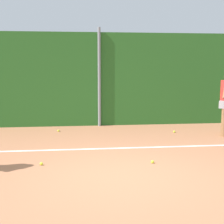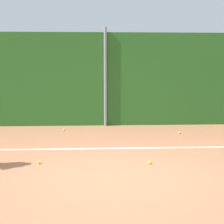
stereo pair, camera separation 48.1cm
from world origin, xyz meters
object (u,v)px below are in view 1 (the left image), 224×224
at_px(tennis_ball_0, 153,162).
at_px(tennis_ball_3, 59,131).
at_px(tennis_ball_4, 174,132).
at_px(tennis_ball_7, 41,164).

distance_m(tennis_ball_0, tennis_ball_3, 4.15).
bearing_deg(tennis_ball_0, tennis_ball_3, 121.12).
xyz_separation_m(tennis_ball_4, tennis_ball_7, (-3.72, -2.87, 0.00)).
bearing_deg(tennis_ball_7, tennis_ball_4, 37.66).
bearing_deg(tennis_ball_3, tennis_ball_4, -8.98).
height_order(tennis_ball_3, tennis_ball_4, same).
xyz_separation_m(tennis_ball_0, tennis_ball_4, (1.40, 2.99, 0.00)).
bearing_deg(tennis_ball_0, tennis_ball_4, 64.88).
bearing_deg(tennis_ball_7, tennis_ball_0, -3.04).
distance_m(tennis_ball_0, tennis_ball_4, 3.30).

